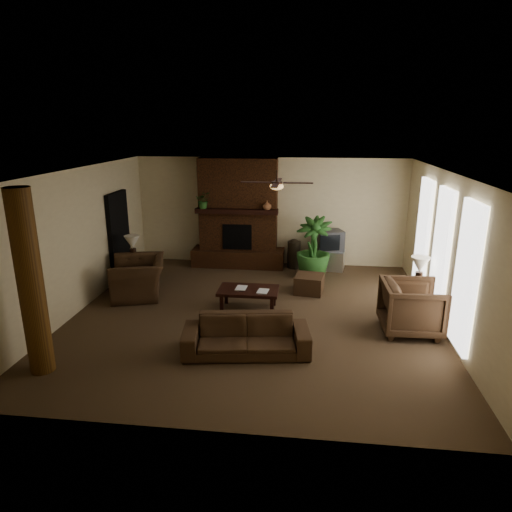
# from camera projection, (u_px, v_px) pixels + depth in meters

# --- Properties ---
(room_shell) EXTENTS (7.00, 7.00, 7.00)m
(room_shell) POSITION_uv_depth(u_px,v_px,m) (253.00, 247.00, 8.42)
(room_shell) COLOR brown
(room_shell) RESTS_ON ground
(fireplace) EXTENTS (2.40, 0.70, 2.80)m
(fireplace) POSITION_uv_depth(u_px,v_px,m) (238.00, 222.00, 11.65)
(fireplace) COLOR #4F2A15
(fireplace) RESTS_ON ground
(windows) EXTENTS (0.08, 3.65, 2.35)m
(windows) POSITION_uv_depth(u_px,v_px,m) (441.00, 252.00, 8.23)
(windows) COLOR white
(windows) RESTS_ON ground
(log_column) EXTENTS (0.36, 0.36, 2.80)m
(log_column) POSITION_uv_depth(u_px,v_px,m) (31.00, 284.00, 6.47)
(log_column) COLOR brown
(log_column) RESTS_ON ground
(doorway) EXTENTS (0.10, 1.00, 2.10)m
(doorway) POSITION_uv_depth(u_px,v_px,m) (119.00, 236.00, 10.62)
(doorway) COLOR black
(doorway) RESTS_ON ground
(ceiling_fan) EXTENTS (1.35, 1.35, 0.37)m
(ceiling_fan) POSITION_uv_depth(u_px,v_px,m) (277.00, 185.00, 8.34)
(ceiling_fan) COLOR black
(ceiling_fan) RESTS_ON ceiling
(sofa) EXTENTS (2.12, 0.88, 0.80)m
(sofa) POSITION_uv_depth(u_px,v_px,m) (246.00, 330.00, 7.29)
(sofa) COLOR #442E1D
(sofa) RESTS_ON ground
(armchair_left) EXTENTS (1.15, 1.45, 1.10)m
(armchair_left) POSITION_uv_depth(u_px,v_px,m) (138.00, 271.00, 9.70)
(armchair_left) COLOR #442E1D
(armchair_left) RESTS_ON ground
(armchair_right) EXTENTS (0.97, 1.03, 1.04)m
(armchair_right) POSITION_uv_depth(u_px,v_px,m) (412.00, 305.00, 7.97)
(armchair_right) COLOR #442E1D
(armchair_right) RESTS_ON ground
(coffee_table) EXTENTS (1.20, 0.70, 0.43)m
(coffee_table) POSITION_uv_depth(u_px,v_px,m) (248.00, 292.00, 9.02)
(coffee_table) COLOR black
(coffee_table) RESTS_ON ground
(ottoman) EXTENTS (0.69, 0.69, 0.40)m
(ottoman) POSITION_uv_depth(u_px,v_px,m) (309.00, 284.00, 9.96)
(ottoman) COLOR #442E1D
(ottoman) RESTS_ON ground
(tv_stand) EXTENTS (0.92, 0.64, 0.50)m
(tv_stand) POSITION_uv_depth(u_px,v_px,m) (327.00, 259.00, 11.57)
(tv_stand) COLOR silver
(tv_stand) RESTS_ON ground
(tv) EXTENTS (0.77, 0.70, 0.52)m
(tv) POSITION_uv_depth(u_px,v_px,m) (329.00, 240.00, 11.42)
(tv) COLOR #3C3C3F
(tv) RESTS_ON tv_stand
(floor_vase) EXTENTS (0.34, 0.34, 0.77)m
(floor_vase) POSITION_uv_depth(u_px,v_px,m) (294.00, 252.00, 11.62)
(floor_vase) COLOR black
(floor_vase) RESTS_ON ground
(floor_plant) EXTENTS (1.20, 1.67, 0.84)m
(floor_plant) POSITION_uv_depth(u_px,v_px,m) (313.00, 261.00, 10.85)
(floor_plant) COLOR #2C5C24
(floor_plant) RESTS_ON ground
(side_table_left) EXTENTS (0.64, 0.64, 0.55)m
(side_table_left) POSITION_uv_depth(u_px,v_px,m) (136.00, 274.00, 10.36)
(side_table_left) COLOR black
(side_table_left) RESTS_ON ground
(lamp_left) EXTENTS (0.44, 0.44, 0.65)m
(lamp_left) POSITION_uv_depth(u_px,v_px,m) (132.00, 244.00, 10.14)
(lamp_left) COLOR black
(lamp_left) RESTS_ON side_table_left
(side_table_right) EXTENTS (0.64, 0.64, 0.55)m
(side_table_right) POSITION_uv_depth(u_px,v_px,m) (414.00, 302.00, 8.75)
(side_table_right) COLOR black
(side_table_right) RESTS_ON ground
(lamp_right) EXTENTS (0.45, 0.45, 0.65)m
(lamp_right) POSITION_uv_depth(u_px,v_px,m) (420.00, 267.00, 8.53)
(lamp_right) COLOR black
(lamp_right) RESTS_ON side_table_right
(mantel_plant) EXTENTS (0.48, 0.51, 0.33)m
(mantel_plant) POSITION_uv_depth(u_px,v_px,m) (203.00, 202.00, 11.29)
(mantel_plant) COLOR #2C5C24
(mantel_plant) RESTS_ON fireplace
(mantel_vase) EXTENTS (0.28, 0.29, 0.22)m
(mantel_vase) POSITION_uv_depth(u_px,v_px,m) (267.00, 205.00, 11.12)
(mantel_vase) COLOR brown
(mantel_vase) RESTS_ON fireplace
(book_a) EXTENTS (0.22, 0.04, 0.29)m
(book_a) POSITION_uv_depth(u_px,v_px,m) (236.00, 282.00, 9.00)
(book_a) COLOR #999999
(book_a) RESTS_ON coffee_table
(book_b) EXTENTS (0.21, 0.05, 0.29)m
(book_b) POSITION_uv_depth(u_px,v_px,m) (258.00, 285.00, 8.83)
(book_b) COLOR #999999
(book_b) RESTS_ON coffee_table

